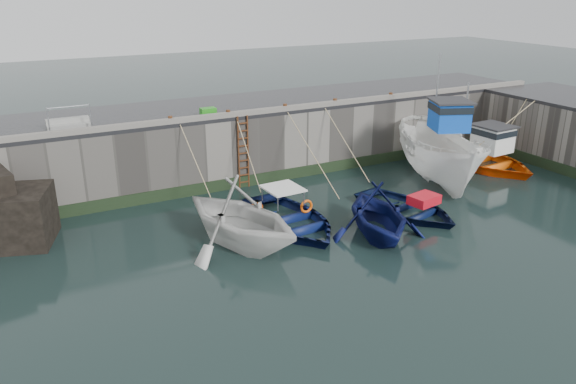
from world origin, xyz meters
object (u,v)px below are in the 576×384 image
bollard_a (170,120)px  bollard_c (285,107)px  boat_near_blue (290,226)px  bollard_d (335,102)px  boat_far_white (441,155)px  fish_crate (208,112)px  boat_near_blacktrim (376,234)px  boat_near_navy (406,213)px  boat_far_orange (481,158)px  bollard_b (228,113)px  boat_near_white (241,244)px  bollard_e (391,96)px  ladder (243,153)px

bollard_a → bollard_c: size_ratio=1.00×
boat_near_blue → bollard_d: (4.99, 5.00, 3.30)m
bollard_c → bollard_d: (2.60, 0.00, 0.00)m
boat_far_white → fish_crate: size_ratio=12.37×
boat_near_blacktrim → boat_near_navy: 2.45m
boat_far_orange → bollard_b: bearing=162.6°
boat_near_white → bollard_d: size_ratio=18.40×
bollard_d → bollard_e: 3.20m
bollard_b → bollard_d: (5.30, 0.00, 0.00)m
boat_near_white → bollard_c: bollard_c is taller
boat_near_navy → boat_far_orange: boat_far_orange is taller
boat_near_blacktrim → bollard_d: bollard_d is taller
boat_near_navy → bollard_d: 6.85m
bollard_a → boat_near_blue: bearing=-60.7°
boat_far_orange → fish_crate: (-12.68, 3.49, 2.92)m
boat_near_navy → bollard_b: bollard_b is taller
boat_near_navy → bollard_c: bollard_c is taller
bollard_b → bollard_d: size_ratio=1.00×
boat_far_orange → boat_near_blue: bearing=-173.6°
boat_near_navy → bollard_d: size_ratio=16.23×
ladder → boat_far_white: 8.81m
boat_near_white → bollard_b: size_ratio=18.40×
boat_far_white → bollard_a: 11.92m
fish_crate → bollard_c: bearing=-9.8°
boat_near_navy → fish_crate: (-5.61, 6.60, 3.32)m
ladder → bollard_b: bearing=146.1°
bollard_d → bollard_e: (3.20, 0.00, 0.00)m
boat_near_navy → fish_crate: bearing=119.2°
fish_crate → boat_near_navy: bearing=-49.3°
boat_near_blacktrim → boat_near_navy: (2.20, 1.08, 0.00)m
boat_far_orange → boat_near_white: bearing=-173.1°
ladder → boat_near_blue: (-0.19, -4.67, -1.59)m
boat_far_orange → boat_near_blacktrim: bearing=-159.5°
bollard_b → bollard_d: bearing=0.0°
boat_near_navy → bollard_a: 10.11m
bollard_e → boat_near_blue: bearing=-148.6°
ladder → bollard_d: 5.11m
boat_far_orange → boat_far_white: bearing=-171.0°
boat_near_blue → boat_far_orange: boat_far_orange is taller
boat_far_white → boat_far_orange: bearing=35.5°
boat_near_white → boat_near_blacktrim: boat_near_white is taller
boat_far_orange → bollard_d: 7.85m
boat_near_white → boat_near_blue: size_ratio=1.00×
boat_near_white → bollard_d: bearing=17.7°
boat_far_orange → bollard_e: boat_far_orange is taller
boat_far_orange → bollard_e: (-3.50, 2.89, 2.90)m
ladder → boat_near_white: ladder is taller
bollard_d → bollard_e: same height
boat_near_blacktrim → bollard_e: 9.70m
bollard_a → bollard_c: bearing=0.0°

